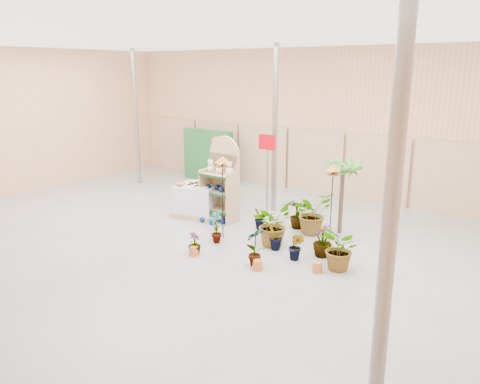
# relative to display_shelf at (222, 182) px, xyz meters

# --- Properties ---
(room) EXTENTS (15.20, 12.10, 4.70)m
(room) POSITION_rel_display_shelf_xyz_m (0.66, -1.13, 1.21)
(room) COLOR slate
(room) RESTS_ON ground
(display_shelf) EXTENTS (0.93, 0.59, 2.20)m
(display_shelf) POSITION_rel_display_shelf_xyz_m (0.00, 0.00, 0.00)
(display_shelf) COLOR tan
(display_shelf) RESTS_ON ground
(teddy_bears) EXTENTS (0.81, 0.20, 0.34)m
(teddy_bears) POSITION_rel_display_shelf_xyz_m (0.02, -0.10, 0.38)
(teddy_bears) COLOR beige
(teddy_bears) RESTS_ON display_shelf
(gazing_balls_shelf) EXTENTS (0.81, 0.28, 0.15)m
(gazing_balls_shelf) POSITION_rel_display_shelf_xyz_m (-0.00, -0.12, -0.14)
(gazing_balls_shelf) COLOR navy
(gazing_balls_shelf) RESTS_ON display_shelf
(gazing_balls_floor) EXTENTS (0.63, 0.39, 0.15)m
(gazing_balls_floor) POSITION_rel_display_shelf_xyz_m (0.00, -0.43, -0.93)
(gazing_balls_floor) COLOR navy
(gazing_balls_floor) RESTS_ON ground
(pallet_stack) EXTENTS (1.38, 1.23, 0.88)m
(pallet_stack) POSITION_rel_display_shelf_xyz_m (-0.72, -0.16, -0.57)
(pallet_stack) COLOR tan
(pallet_stack) RESTS_ON ground
(charcoal_planters) EXTENTS (0.80, 0.50, 1.00)m
(charcoal_planters) POSITION_rel_display_shelf_xyz_m (-1.38, 1.13, -0.59)
(charcoal_planters) COLOR #3D3D3D
(charcoal_planters) RESTS_ON ground
(trellis_stock) EXTENTS (2.00, 0.30, 1.80)m
(trellis_stock) POSITION_rel_display_shelf_xyz_m (-3.14, 3.16, -0.10)
(trellis_stock) COLOR #1F612A
(trellis_stock) RESTS_ON ground
(offer_sign) EXTENTS (0.50, 0.08, 2.20)m
(offer_sign) POSITION_rel_display_shelf_xyz_m (0.76, 0.94, 0.57)
(offer_sign) COLOR gray
(offer_sign) RESTS_ON ground
(bird_table_front) EXTENTS (0.34, 0.34, 1.94)m
(bird_table_front) POSITION_rel_display_shelf_xyz_m (0.88, -1.11, 0.80)
(bird_table_front) COLOR black
(bird_table_front) RESTS_ON ground
(bird_table_right) EXTENTS (0.34, 0.34, 1.78)m
(bird_table_right) POSITION_rel_display_shelf_xyz_m (2.97, 0.26, 0.65)
(bird_table_right) COLOR black
(bird_table_right) RESTS_ON ground
(bird_table_back) EXTENTS (0.34, 0.34, 1.78)m
(bird_table_back) POSITION_rel_display_shelf_xyz_m (-2.05, 2.27, 0.65)
(bird_table_back) COLOR black
(bird_table_back) RESTS_ON ground
(palm) EXTENTS (0.70, 0.70, 1.87)m
(palm) POSITION_rel_display_shelf_xyz_m (2.96, 0.80, 0.60)
(palm) COLOR #4E382B
(palm) RESTS_ON ground
(potted_plant_0) EXTENTS (0.47, 0.39, 0.76)m
(potted_plant_0) POSITION_rel_display_shelf_xyz_m (0.95, -1.46, -0.62)
(potted_plant_0) COLOR #39822B
(potted_plant_0) RESTS_ON ground
(potted_plant_1) EXTENTS (0.32, 0.38, 0.63)m
(potted_plant_1) POSITION_rel_display_shelf_xyz_m (2.28, -1.07, -0.69)
(potted_plant_1) COLOR #39822B
(potted_plant_1) RESTS_ON ground
(potted_plant_2) EXTENTS (0.84, 0.96, 1.02)m
(potted_plant_2) POSITION_rel_display_shelf_xyz_m (2.07, -0.83, -0.49)
(potted_plant_2) COLOR #39822B
(potted_plant_2) RESTS_ON ground
(potted_plant_3) EXTENTS (0.56, 0.56, 0.72)m
(potted_plant_3) POSITION_rel_display_shelf_xyz_m (3.28, -0.76, -0.65)
(potted_plant_3) COLOR #39822B
(potted_plant_3) RESTS_ON ground
(potted_plant_5) EXTENTS (0.35, 0.39, 0.59)m
(potted_plant_5) POSITION_rel_display_shelf_xyz_m (1.25, -0.13, -0.71)
(potted_plant_5) COLOR #39822B
(potted_plant_5) RESTS_ON ground
(potted_plant_6) EXTENTS (1.07, 1.15, 1.03)m
(potted_plant_6) POSITION_rel_display_shelf_xyz_m (2.42, 0.39, -0.49)
(potted_plant_6) COLOR #39822B
(potted_plant_6) RESTS_ON ground
(potted_plant_7) EXTENTS (0.34, 0.34, 0.49)m
(potted_plant_7) POSITION_rel_display_shelf_xyz_m (1.04, -2.29, -0.76)
(potted_plant_7) COLOR #39822B
(potted_plant_7) RESTS_ON ground
(potted_plant_8) EXTENTS (0.41, 0.50, 0.83)m
(potted_plant_8) POSITION_rel_display_shelf_xyz_m (2.40, -2.00, -0.59)
(potted_plant_8) COLOR #39822B
(potted_plant_8) RESTS_ON ground
(potted_plant_9) EXTENTS (0.36, 0.30, 0.61)m
(potted_plant_9) POSITION_rel_display_shelf_xyz_m (2.93, -1.27, -0.70)
(potted_plant_9) COLOR #39822B
(potted_plant_9) RESTS_ON ground
(potted_plant_10) EXTENTS (1.05, 1.03, 0.89)m
(potted_plant_10) POSITION_rel_display_shelf_xyz_m (3.88, -1.20, -0.56)
(potted_plant_10) COLOR #39822B
(potted_plant_10) RESTS_ON ground
(potted_plant_11) EXTENTS (0.48, 0.48, 0.70)m
(potted_plant_11) POSITION_rel_display_shelf_xyz_m (1.96, 0.52, -0.65)
(potted_plant_11) COLOR #39822B
(potted_plant_11) RESTS_ON ground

